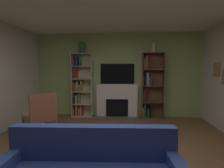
# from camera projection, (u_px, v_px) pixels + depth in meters

# --- Properties ---
(ground_plane) EXTENTS (7.23, 7.23, 0.00)m
(ground_plane) POSITION_uv_depth(u_px,v_px,m) (105.00, 164.00, 2.90)
(ground_plane) COLOR brown
(wall_back_accent) EXTENTS (5.38, 0.06, 2.65)m
(wall_back_accent) POSITION_uv_depth(u_px,v_px,m) (117.00, 75.00, 5.81)
(wall_back_accent) COLOR #9CB973
(wall_back_accent) RESTS_ON ground_plane
(fireplace) EXTENTS (1.38, 0.51, 1.05)m
(fireplace) POSITION_uv_depth(u_px,v_px,m) (117.00, 100.00, 5.74)
(fireplace) COLOR white
(fireplace) RESTS_ON ground_plane
(tv) EXTENTS (1.07, 0.06, 0.64)m
(tv) POSITION_uv_depth(u_px,v_px,m) (117.00, 74.00, 5.75)
(tv) COLOR black
(tv) RESTS_ON fireplace
(bookshelf_left) EXTENTS (0.66, 0.33, 2.01)m
(bookshelf_left) POSITION_uv_depth(u_px,v_px,m) (80.00, 86.00, 5.80)
(bookshelf_left) COLOR beige
(bookshelf_left) RESTS_ON ground_plane
(bookshelf_right) EXTENTS (0.66, 0.33, 2.01)m
(bookshelf_right) POSITION_uv_depth(u_px,v_px,m) (150.00, 86.00, 5.60)
(bookshelf_right) COLOR brown
(bookshelf_right) RESTS_ON ground_plane
(potted_plant) EXTENTS (0.24, 0.24, 0.36)m
(potted_plant) POSITION_uv_depth(u_px,v_px,m) (82.00, 47.00, 5.67)
(potted_plant) COLOR #4B4959
(potted_plant) RESTS_ON bookshelf_left
(vase_with_flowers) EXTENTS (0.11, 0.11, 0.46)m
(vase_with_flowers) POSITION_uv_depth(u_px,v_px,m) (153.00, 47.00, 5.46)
(vase_with_flowers) COLOR beige
(vase_with_flowers) RESTS_ON bookshelf_right
(armchair) EXTENTS (0.86, 0.86, 0.99)m
(armchair) POSITION_uv_depth(u_px,v_px,m) (40.00, 114.00, 4.01)
(armchair) COLOR brown
(armchair) RESTS_ON ground_plane
(coffee_table) EXTENTS (0.99, 0.52, 0.39)m
(coffee_table) POSITION_uv_depth(u_px,v_px,m) (101.00, 149.00, 2.66)
(coffee_table) COLOR brown
(coffee_table) RESTS_ON ground_plane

